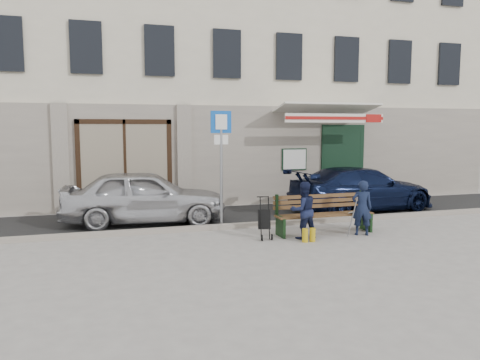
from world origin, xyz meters
name	(u,v)px	position (x,y,z in m)	size (l,w,h in m)	color
ground	(285,240)	(0.00, 0.00, 0.00)	(80.00, 80.00, 0.00)	#9E9991
asphalt_lane	(244,215)	(0.00, 3.10, 0.01)	(60.00, 3.20, 0.01)	#282828
curb	(263,224)	(0.00, 1.50, 0.06)	(60.00, 0.18, 0.12)	#9E9384
building	(203,63)	(0.01, 8.45, 4.97)	(20.00, 8.27, 10.00)	beige
car_silver	(145,196)	(-2.83, 2.75, 0.72)	(1.69, 4.20, 1.43)	silver
car_navy	(361,189)	(3.63, 2.82, 0.66)	(1.86, 4.57, 1.33)	black
parking_sign	(221,149)	(-1.04, 1.65, 1.98)	(0.54, 0.12, 2.91)	gray
bench	(323,214)	(1.10, 0.37, 0.46)	(2.40, 1.17, 0.98)	brown
man	(362,208)	(1.90, -0.05, 0.64)	(0.47, 0.31, 1.29)	#131B35
woman	(303,210)	(0.45, 0.03, 0.65)	(0.63, 0.49, 1.30)	#141A38
stroller	(264,220)	(-0.40, 0.26, 0.42)	(0.32, 0.42, 0.95)	black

